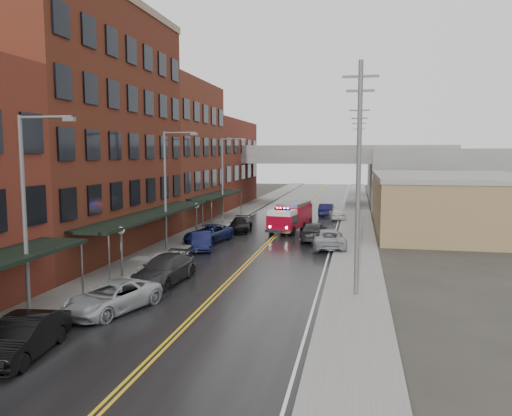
{
  "coord_description": "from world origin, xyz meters",
  "views": [
    {
      "loc": [
        7.15,
        -10.76,
        7.41
      ],
      "look_at": [
        -0.86,
        28.55,
        3.0
      ],
      "focal_mm": 35.0,
      "sensor_mm": 36.0,
      "label": 1
    }
  ],
  "objects": [
    {
      "name": "parked_car_left_1",
      "position": [
        -4.66,
        4.7,
        0.75
      ],
      "size": [
        2.13,
        4.71,
        1.5
      ],
      "primitive_type": "imported",
      "rotation": [
        0.0,
        0.0,
        0.12
      ],
      "color": "black",
      "rests_on": "ground"
    },
    {
      "name": "sidewalk_left",
      "position": [
        -7.3,
        30.0,
        0.07
      ],
      "size": [
        3.0,
        160.0,
        0.15
      ],
      "primitive_type": "cube",
      "color": "slate",
      "rests_on": "ground"
    },
    {
      "name": "parked_car_left_2",
      "position": [
        -4.01,
        10.2,
        0.7
      ],
      "size": [
        3.71,
        5.51,
        1.4
      ],
      "primitive_type": "imported",
      "rotation": [
        0.0,
        0.0,
        -0.3
      ],
      "color": "#999CA0",
      "rests_on": "ground"
    },
    {
      "name": "utility_pole_2",
      "position": [
        7.2,
        55.0,
        6.31
      ],
      "size": [
        1.8,
        0.24,
        12.0
      ],
      "color": "#59595B",
      "rests_on": "ground"
    },
    {
      "name": "awning_2",
      "position": [
        -7.49,
        40.5,
        2.99
      ],
      "size": [
        2.6,
        13.0,
        3.09
      ],
      "color": "black",
      "rests_on": "ground"
    },
    {
      "name": "tan_building",
      "position": [
        16.0,
        40.0,
        2.5
      ],
      "size": [
        14.0,
        22.0,
        5.0
      ],
      "primitive_type": "cube",
      "color": "#91764E",
      "rests_on": "ground"
    },
    {
      "name": "parked_car_left_3",
      "position": [
        -3.6,
        15.7,
        0.77
      ],
      "size": [
        2.66,
        5.5,
        1.54
      ],
      "primitive_type": "imported",
      "rotation": [
        0.0,
        0.0,
        -0.1
      ],
      "color": "#262628",
      "rests_on": "ground"
    },
    {
      "name": "fire_truck",
      "position": [
        0.96,
        36.16,
        1.44
      ],
      "size": [
        3.91,
        7.56,
        2.65
      ],
      "rotation": [
        0.0,
        0.0,
        -0.18
      ],
      "color": "maroon",
      "rests_on": "ground"
    },
    {
      "name": "awning_1",
      "position": [
        -7.49,
        23.0,
        2.99
      ],
      "size": [
        2.6,
        18.0,
        3.09
      ],
      "color": "black",
      "rests_on": "ground"
    },
    {
      "name": "parked_car_right_2",
      "position": [
        5.0,
        45.37,
        0.7
      ],
      "size": [
        2.22,
        4.33,
        1.41
      ],
      "primitive_type": "imported",
      "rotation": [
        0.0,
        0.0,
        3.28
      ],
      "color": "silver",
      "rests_on": "ground"
    },
    {
      "name": "sidewalk_right",
      "position": [
        7.3,
        30.0,
        0.07
      ],
      "size": [
        3.0,
        160.0,
        0.15
      ],
      "primitive_type": "cube",
      "color": "slate",
      "rests_on": "ground"
    },
    {
      "name": "parked_car_left_5",
      "position": [
        -4.51,
        25.5,
        0.7
      ],
      "size": [
        2.64,
        4.47,
        1.39
      ],
      "primitive_type": "imported",
      "rotation": [
        0.0,
        0.0,
        0.3
      ],
      "color": "black",
      "rests_on": "ground"
    },
    {
      "name": "parked_car_right_1",
      "position": [
        3.61,
        31.5,
        0.76
      ],
      "size": [
        2.21,
        5.25,
        1.51
      ],
      "primitive_type": "imported",
      "rotation": [
        0.0,
        0.0,
        3.12
      ],
      "color": "black",
      "rests_on": "ground"
    },
    {
      "name": "right_far_block",
      "position": [
        18.0,
        70.0,
        4.0
      ],
      "size": [
        18.0,
        30.0,
        8.0
      ],
      "primitive_type": "cube",
      "color": "slate",
      "rests_on": "ground"
    },
    {
      "name": "utility_pole_0",
      "position": [
        7.2,
        15.0,
        6.31
      ],
      "size": [
        1.8,
        0.24,
        12.0
      ],
      "color": "#59595B",
      "rests_on": "ground"
    },
    {
      "name": "street_lamp_2",
      "position": [
        -6.55,
        40.0,
        5.19
      ],
      "size": [
        2.64,
        0.22,
        9.0
      ],
      "color": "#59595B",
      "rests_on": "ground"
    },
    {
      "name": "globe_lamp_2",
      "position": [
        -6.4,
        30.0,
        2.31
      ],
      "size": [
        0.44,
        0.44,
        3.12
      ],
      "color": "#59595B",
      "rests_on": "ground"
    },
    {
      "name": "globe_lamp_1",
      "position": [
        -6.4,
        16.0,
        2.31
      ],
      "size": [
        0.44,
        0.44,
        3.12
      ],
      "color": "#59595B",
      "rests_on": "ground"
    },
    {
      "name": "road",
      "position": [
        0.0,
        30.0,
        0.01
      ],
      "size": [
        11.0,
        160.0,
        0.02
      ],
      "primitive_type": "cube",
      "color": "black",
      "rests_on": "ground"
    },
    {
      "name": "parked_car_left_7",
      "position": [
        -3.67,
        34.8,
        0.67
      ],
      "size": [
        2.2,
        4.75,
        1.34
      ],
      "primitive_type": "imported",
      "rotation": [
        0.0,
        0.0,
        0.07
      ],
      "color": "black",
      "rests_on": "ground"
    },
    {
      "name": "street_lamp_1",
      "position": [
        -6.55,
        24.0,
        5.19
      ],
      "size": [
        2.64,
        0.22,
        9.0
      ],
      "color": "#59595B",
      "rests_on": "ground"
    },
    {
      "name": "brick_building_b",
      "position": [
        -13.3,
        23.0,
        9.0
      ],
      "size": [
        9.0,
        20.0,
        18.0
      ],
      "primitive_type": "cube",
      "color": "#5D2418",
      "rests_on": "ground"
    },
    {
      "name": "parked_car_left_6",
      "position": [
        -4.95,
        28.8,
        0.73
      ],
      "size": [
        3.56,
        5.65,
        1.45
      ],
      "primitive_type": "imported",
      "rotation": [
        0.0,
        0.0,
        -0.23
      ],
      "color": "#121B43",
      "rests_on": "ground"
    },
    {
      "name": "curb_right",
      "position": [
        5.65,
        30.0,
        0.07
      ],
      "size": [
        0.3,
        160.0,
        0.15
      ],
      "primitive_type": "cube",
      "color": "gray",
      "rests_on": "ground"
    },
    {
      "name": "utility_pole_1",
      "position": [
        7.2,
        35.0,
        6.31
      ],
      "size": [
        1.8,
        0.24,
        12.0
      ],
      "color": "#59595B",
      "rests_on": "ground"
    },
    {
      "name": "curb_left",
      "position": [
        -5.65,
        30.0,
        0.07
      ],
      "size": [
        0.3,
        160.0,
        0.15
      ],
      "primitive_type": "cube",
      "color": "gray",
      "rests_on": "ground"
    },
    {
      "name": "street_lamp_0",
      "position": [
        -6.55,
        8.0,
        5.19
      ],
      "size": [
        2.64,
        0.22,
        9.0
      ],
      "color": "#59595B",
      "rests_on": "ground"
    },
    {
      "name": "parked_car_left_4",
      "position": [
        -4.62,
        18.18,
        0.68
      ],
      "size": [
        2.43,
        4.23,
        1.35
      ],
      "primitive_type": "imported",
      "rotation": [
        0.0,
        0.0,
        -0.22
      ],
      "color": "#B3B3B3",
      "rests_on": "ground"
    },
    {
      "name": "brick_building_c",
      "position": [
        -13.3,
        40.5,
        7.5
      ],
      "size": [
        9.0,
        15.0,
        15.0
      ],
      "primitive_type": "cube",
      "color": "#5E2C1C",
      "rests_on": "ground"
    },
    {
      "name": "overpass",
      "position": [
        0.0,
        62.0,
        5.99
      ],
      "size": [
        40.0,
        10.0,
        7.5
      ],
      "color": "slate",
      "rests_on": "ground"
    },
    {
      "name": "parked_car_right_0",
      "position": [
        5.0,
        28.2,
        0.75
      ],
      "size": [
        3.14,
        5.69,
        1.51
      ],
      "primitive_type": "imported",
      "rotation": [
        0.0,
        0.0,
        3.26
      ],
      "color": "#929599",
      "rests_on": "ground"
    },
    {
      "name": "brick_building_far",
      "position": [
        -13.3,
        58.0,
        6.0
      ],
      "size": [
        9.0,
        20.0,
        12.0
      ],
      "primitive_type": "cube",
      "color": "maroon",
      "rests_on": "ground"
    },
    {
      "name": "parked_car_right_3",
      "position": [
        3.6,
        48.71,
        0.74
      ],
      "size": [
        1.67,
        4.53,
        1.48
      ],
      "primitive_type": "imported",
      "rotation": [
        0.0,
        0.0,
        3.12
      ],
      "color": "black",
      "rests_on": "ground"
    }
  ]
}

